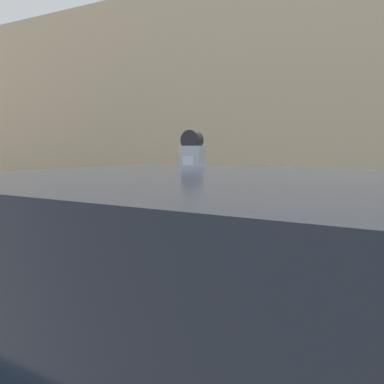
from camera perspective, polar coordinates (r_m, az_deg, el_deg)
The scene contains 4 objects.
sidewalk at distance 4.34m, azimuth 13.34°, elevation -13.32°, with size 24.00×2.80×0.12m.
building_facade at distance 6.90m, azimuth 19.63°, elevation 13.07°, with size 24.00×0.30×4.71m.
parking_meter at distance 3.35m, azimuth -0.00°, elevation 2.11°, with size 0.20×0.14×1.57m.
parked_car_beside_meter at distance 1.55m, azimuth 12.39°, elevation -25.32°, with size 4.76×2.01×1.41m.
Camera 1 is at (0.95, -1.77, 1.51)m, focal length 35.00 mm.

